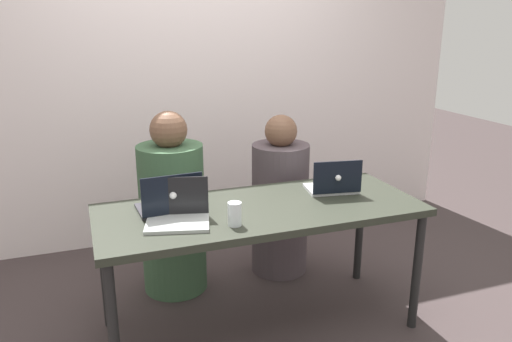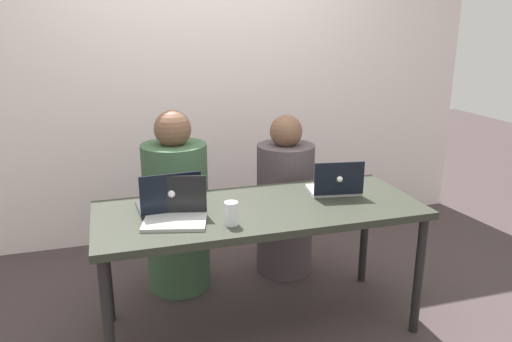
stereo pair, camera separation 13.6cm
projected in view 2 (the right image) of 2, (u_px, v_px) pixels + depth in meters
The scene contains 9 objects.
ground_plane at pixel (260, 325), 2.89m from camera, with size 12.00×12.00×0.00m, color #3E3333.
back_wall at pixel (204, 75), 3.88m from camera, with size 4.53×0.10×2.58m, color silver.
desk at pixel (260, 218), 2.70m from camera, with size 1.74×0.71×0.74m.
person_on_left at pixel (177, 211), 3.20m from camera, with size 0.50×0.50×1.18m.
person_on_right at pixel (285, 204), 3.41m from camera, with size 0.39×0.39×1.11m.
laptop_front_left at pixel (175, 212), 2.48m from camera, with size 0.35×0.29×0.21m.
laptop_back_left at pixel (169, 202), 2.62m from camera, with size 0.33×0.27×0.22m.
laptop_back_right at pixel (335, 186), 2.87m from camera, with size 0.32×0.26×0.21m.
water_glass_left at pixel (231, 215), 2.43m from camera, with size 0.07×0.07×0.12m.
Camera 2 is at (-0.75, -2.40, 1.69)m, focal length 35.00 mm.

